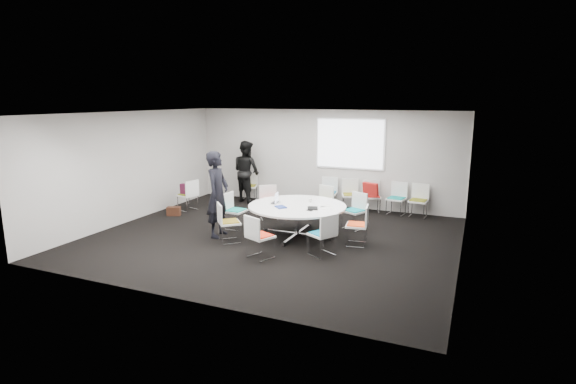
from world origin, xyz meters
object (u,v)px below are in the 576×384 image
at_px(laptop, 277,203).
at_px(chair_spare_left, 188,201).
at_px(chair_ring_b, 354,218).
at_px(chair_back_d, 396,205).
at_px(chair_back_b, 350,201).
at_px(brown_bag, 174,211).
at_px(chair_ring_g, 260,245).
at_px(chair_ring_h, 322,242).
at_px(chair_back_e, 418,207).
at_px(person_main, 218,194).
at_px(chair_person_back, 249,192).
at_px(chair_back_a, 329,199).
at_px(chair_ring_f, 229,230).
at_px(chair_ring_e, 235,218).
at_px(chair_ring_c, 322,209).
at_px(chair_back_c, 372,203).
at_px(cup, 310,200).
at_px(chair_ring_a, 357,233).
at_px(conference_table, 297,213).
at_px(chair_ring_d, 269,209).
at_px(person_back, 246,171).
at_px(maroon_bag, 187,189).

bearing_deg(laptop, chair_spare_left, 67.55).
distance_m(chair_ring_b, chair_back_d, 1.91).
height_order(chair_back_b, brown_bag, chair_back_b).
relative_size(chair_ring_g, chair_ring_h, 1.00).
height_order(chair_back_e, person_main, person_main).
bearing_deg(chair_back_e, chair_person_back, 5.28).
bearing_deg(person_main, chair_back_a, -30.14).
height_order(chair_ring_f, chair_ring_g, same).
bearing_deg(chair_ring_e, chair_ring_g, 44.02).
height_order(chair_ring_h, chair_spare_left, same).
xyz_separation_m(chair_ring_c, chair_back_c, (1.02, 1.27, 0.00)).
bearing_deg(chair_back_a, chair_ring_c, 91.48).
bearing_deg(cup, person_main, -149.60).
relative_size(chair_ring_a, chair_person_back, 1.00).
xyz_separation_m(chair_ring_b, brown_bag, (-4.82, -0.68, -0.16)).
distance_m(conference_table, chair_ring_d, 1.64).
distance_m(chair_ring_e, chair_back_d, 4.43).
bearing_deg(person_back, chair_back_b, -154.84).
bearing_deg(chair_back_a, chair_person_back, -8.83).
distance_m(chair_ring_c, chair_ring_d, 1.38).
bearing_deg(chair_back_b, chair_ring_g, 62.31).
xyz_separation_m(chair_ring_f, person_back, (-1.52, 3.67, 0.66)).
bearing_deg(chair_ring_a, person_back, 47.85).
relative_size(chair_ring_d, chair_back_b, 1.00).
height_order(chair_ring_g, laptop, chair_ring_g).
xyz_separation_m(chair_ring_b, chair_spare_left, (-4.78, -0.05, 0.00)).
distance_m(conference_table, chair_ring_e, 1.62).
bearing_deg(chair_back_c, chair_back_e, 157.81).
distance_m(chair_ring_f, cup, 2.03).
bearing_deg(chair_ring_g, chair_back_a, 114.07).
distance_m(chair_ring_a, chair_ring_c, 2.17).
bearing_deg(laptop, chair_ring_b, -60.90).
bearing_deg(chair_back_b, chair_back_a, -22.47).
distance_m(conference_table, person_main, 1.86).
bearing_deg(chair_ring_a, maroon_bag, 69.23).
bearing_deg(chair_back_b, chair_ring_b, 88.33).
xyz_separation_m(chair_ring_g, chair_ring_h, (1.10, 0.62, 0.00)).
xyz_separation_m(chair_ring_f, chair_ring_h, (2.18, -0.03, 0.00)).
height_order(chair_back_e, brown_bag, chair_back_e).
distance_m(chair_back_e, chair_spare_left, 6.32).
height_order(conference_table, chair_back_e, chair_back_e).
distance_m(chair_ring_c, chair_ring_f, 2.88).
relative_size(chair_back_b, brown_bag, 2.44).
bearing_deg(chair_ring_h, chair_ring_e, 99.18).
xyz_separation_m(chair_ring_f, chair_back_e, (3.56, 3.80, 0.00)).
relative_size(chair_ring_b, chair_back_c, 1.00).
bearing_deg(chair_back_e, brown_bag, 27.27).
bearing_deg(brown_bag, person_back, 66.06).
xyz_separation_m(chair_ring_d, brown_bag, (-2.54, -0.67, -0.16)).
relative_size(chair_back_b, chair_back_c, 1.00).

